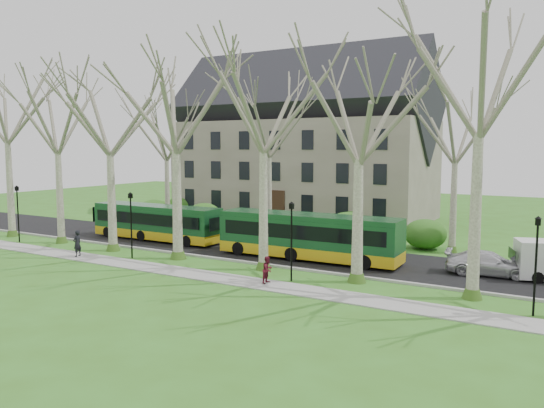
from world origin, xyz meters
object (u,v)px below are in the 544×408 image
(bus_follow, at_px, (308,236))
(pedestrian_a, at_px, (77,243))
(sedan, at_px, (488,263))
(pedestrian_b, at_px, (268,270))
(bus_lead, at_px, (156,222))

(bus_follow, bearing_deg, pedestrian_a, -154.30)
(bus_follow, bearing_deg, sedan, 5.05)
(sedan, bearing_deg, pedestrian_b, 121.39)
(sedan, height_order, pedestrian_a, pedestrian_a)
(bus_lead, relative_size, pedestrian_b, 7.76)
(sedan, xyz_separation_m, pedestrian_b, (-9.99, -7.84, 0.05))
(pedestrian_b, bearing_deg, sedan, -48.72)
(pedestrian_a, bearing_deg, bus_lead, 171.27)
(pedestrian_a, bearing_deg, pedestrian_b, 84.41)
(sedan, bearing_deg, pedestrian_a, 101.83)
(bus_follow, xyz_separation_m, sedan, (10.86, 1.23, -0.84))
(pedestrian_a, bearing_deg, sedan, 101.37)
(sedan, height_order, pedestrian_b, pedestrian_b)
(bus_lead, height_order, pedestrian_b, bus_lead)
(bus_lead, height_order, bus_follow, bus_follow)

